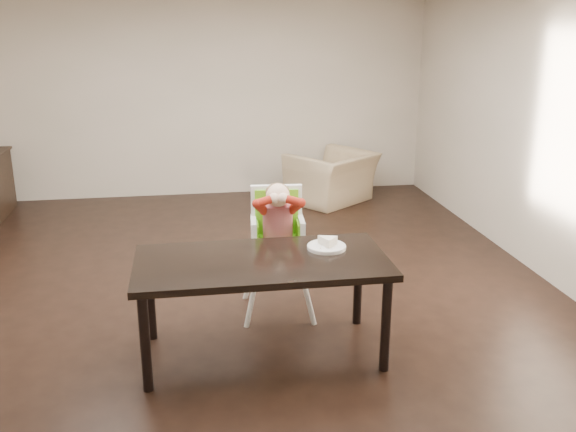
# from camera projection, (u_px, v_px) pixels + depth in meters

# --- Properties ---
(ground) EXTENTS (7.00, 7.00, 0.00)m
(ground) POSITION_uv_depth(u_px,v_px,m) (230.00, 294.00, 5.80)
(ground) COLOR black
(ground) RESTS_ON ground
(room_walls) EXTENTS (6.02, 7.02, 2.71)m
(room_walls) POSITION_uv_depth(u_px,v_px,m) (223.00, 86.00, 5.25)
(room_walls) COLOR #BDB39D
(room_walls) RESTS_ON ground
(dining_table) EXTENTS (1.80, 0.90, 0.75)m
(dining_table) POSITION_uv_depth(u_px,v_px,m) (262.00, 269.00, 4.58)
(dining_table) COLOR black
(dining_table) RESTS_ON ground
(high_chair) EXTENTS (0.50, 0.50, 1.12)m
(high_chair) POSITION_uv_depth(u_px,v_px,m) (278.00, 222.00, 5.25)
(high_chair) COLOR white
(high_chair) RESTS_ON ground
(plate) EXTENTS (0.38, 0.38, 0.08)m
(plate) POSITION_uv_depth(u_px,v_px,m) (327.00, 245.00, 4.76)
(plate) COLOR white
(plate) RESTS_ON dining_table
(armchair) EXTENTS (1.22, 1.15, 0.90)m
(armchair) POSITION_uv_depth(u_px,v_px,m) (332.00, 169.00, 8.55)
(armchair) COLOR tan
(armchair) RESTS_ON ground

